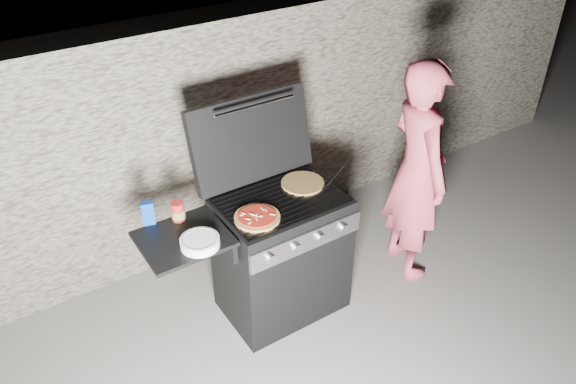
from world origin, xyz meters
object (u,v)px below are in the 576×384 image
gas_grill (250,269)px  person (417,172)px  pizza_topped (257,217)px  sauce_jar (178,211)px

gas_grill → person: person is taller
pizza_topped → gas_grill: bearing=101.8°
sauce_jar → gas_grill: bearing=-24.7°
sauce_jar → pizza_topped: bearing=-34.0°
gas_grill → sauce_jar: (-0.37, 0.17, 0.51)m
gas_grill → person: bearing=-6.3°
person → gas_grill: bearing=98.8°
gas_grill → pizza_topped: pizza_topped is taller
gas_grill → pizza_topped: 0.48m
pizza_topped → sauce_jar: sauce_jar is taller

